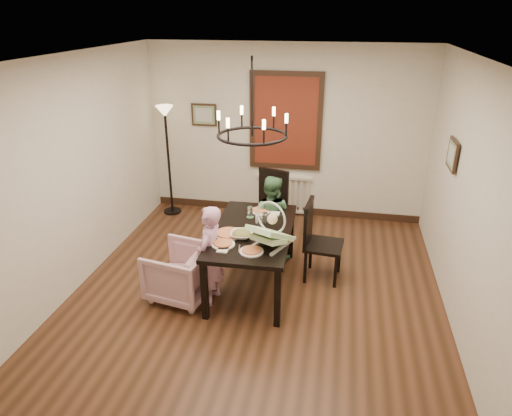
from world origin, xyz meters
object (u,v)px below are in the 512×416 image
(drinking_glass, at_px, (260,225))
(floor_lamp, at_px, (169,162))
(chair_far, at_px, (267,208))
(seated_man, at_px, (271,225))
(baby_bouncer, at_px, (270,232))
(chair_right, at_px, (324,241))
(dining_table, at_px, (252,236))
(armchair, at_px, (180,272))
(elderly_woman, at_px, (210,263))

(drinking_glass, bearing_deg, floor_lamp, 134.44)
(chair_far, bearing_deg, drinking_glass, -67.65)
(chair_far, distance_m, drinking_glass, 1.25)
(seated_man, distance_m, baby_bouncer, 1.21)
(chair_right, height_order, floor_lamp, floor_lamp)
(dining_table, height_order, drinking_glass, drinking_glass)
(drinking_glass, relative_size, floor_lamp, 0.07)
(armchair, height_order, drinking_glass, drinking_glass)
(seated_man, relative_size, baby_bouncer, 1.82)
(drinking_glass, bearing_deg, baby_bouncer, -64.48)
(baby_bouncer, xyz_separation_m, floor_lamp, (-2.09, 2.33, -0.06))
(chair_far, bearing_deg, elderly_woman, -86.65)
(armchair, relative_size, elderly_woman, 0.71)
(armchair, height_order, baby_bouncer, baby_bouncer)
(baby_bouncer, bearing_deg, chair_right, 75.58)
(floor_lamp, bearing_deg, dining_table, -47.23)
(dining_table, xyz_separation_m, floor_lamp, (-1.81, 1.96, 0.20))
(armchair, xyz_separation_m, baby_bouncer, (1.08, 0.04, 0.63))
(armchair, bearing_deg, drinking_glass, 125.98)
(chair_right, bearing_deg, baby_bouncer, 146.19)
(armchair, bearing_deg, elderly_woman, 97.14)
(baby_bouncer, relative_size, drinking_glass, 4.18)
(elderly_woman, relative_size, baby_bouncer, 1.84)
(seated_man, height_order, floor_lamp, floor_lamp)
(dining_table, relative_size, drinking_glass, 12.77)
(drinking_glass, height_order, floor_lamp, floor_lamp)
(chair_right, bearing_deg, seated_man, 67.75)
(drinking_glass, bearing_deg, chair_far, 95.69)
(chair_far, height_order, seated_man, chair_far)
(armchair, bearing_deg, chair_right, 124.88)
(chair_right, distance_m, floor_lamp, 3.15)
(armchair, distance_m, elderly_woman, 0.43)
(elderly_woman, height_order, floor_lamp, floor_lamp)
(armchair, bearing_deg, seated_man, 152.18)
(chair_far, height_order, baby_bouncer, baby_bouncer)
(dining_table, height_order, armchair, dining_table)
(chair_right, distance_m, drinking_glass, 0.89)
(elderly_woman, xyz_separation_m, drinking_glass, (0.51, 0.45, 0.34))
(elderly_woman, bearing_deg, armchair, -87.62)
(chair_right, height_order, elderly_woman, chair_right)
(seated_man, bearing_deg, baby_bouncer, 107.07)
(dining_table, distance_m, elderly_woman, 0.63)
(chair_right, relative_size, floor_lamp, 0.59)
(drinking_glass, bearing_deg, seated_man, 89.01)
(chair_right, distance_m, baby_bouncer, 1.02)
(baby_bouncer, bearing_deg, elderly_woman, -149.81)
(elderly_woman, relative_size, drinking_glass, 7.71)
(chair_far, bearing_deg, armchair, -98.84)
(elderly_woman, height_order, drinking_glass, elderly_woman)
(chair_far, distance_m, armchair, 1.82)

